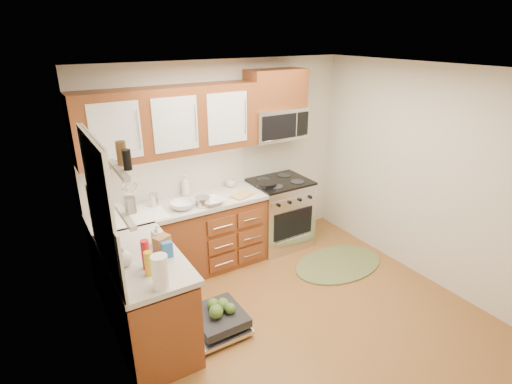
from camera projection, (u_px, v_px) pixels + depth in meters
floor at (302, 317)px, 4.21m from camera, size 3.50×3.50×0.00m
ceiling at (315, 71)px, 3.27m from camera, size 3.50×3.50×0.00m
wall_back at (223, 161)px, 5.13m from camera, size 3.50×0.04×2.50m
wall_front at (491, 315)px, 2.35m from camera, size 3.50×0.04×2.50m
wall_left at (117, 261)px, 2.90m from camera, size 0.04×3.50×2.50m
wall_right at (428, 177)px, 4.58m from camera, size 0.04×3.50×2.50m
base_cabinet_back at (183, 242)px, 4.85m from camera, size 2.05×0.60×0.85m
base_cabinet_left at (147, 302)px, 3.77m from camera, size 0.60×1.25×0.85m
countertop_back at (181, 206)px, 4.67m from camera, size 2.07×0.64×0.05m
countertop_left at (143, 258)px, 3.60m from camera, size 0.64×1.27×0.05m
backsplash_back at (170, 174)px, 4.78m from camera, size 2.05×0.02×0.57m
backsplash_left at (104, 236)px, 3.34m from camera, size 0.02×1.25×0.57m
upper_cabinets at (170, 121)px, 4.41m from camera, size 2.05×0.35×0.75m
cabinet_over_mw at (276, 88)px, 4.98m from camera, size 0.76×0.35×0.47m
range at (279, 213)px, 5.49m from camera, size 0.76×0.64×0.95m
microwave at (276, 123)px, 5.13m from camera, size 0.76×0.38×0.40m
sink at (137, 225)px, 4.44m from camera, size 0.62×0.50×0.26m
dishwasher at (215, 322)px, 4.00m from camera, size 0.70×0.60×0.20m
window at (99, 200)px, 3.19m from camera, size 0.03×1.05×1.05m
window_blind at (96, 160)px, 3.08m from camera, size 0.02×0.96×0.40m
shelf_upper at (119, 170)px, 2.34m from camera, size 0.04×0.40×0.03m
shelf_lower at (125, 216)px, 2.45m from camera, size 0.04×0.40×0.03m
rug at (338, 264)px, 5.15m from camera, size 1.44×1.20×0.02m
skillet at (267, 184)px, 5.13m from camera, size 0.30×0.30×0.05m
stock_pot at (203, 202)px, 4.60m from camera, size 0.21×0.21×0.11m
cutting_board at (242, 195)px, 4.89m from camera, size 0.32×0.26×0.02m
canister at (154, 200)px, 4.57m from camera, size 0.11×0.11×0.16m
paper_towel_roll at (160, 272)px, 3.10m from camera, size 0.14×0.14×0.28m
mustard_bottle at (149, 263)px, 3.28m from camera, size 0.09×0.09×0.22m
red_bottle at (146, 255)px, 3.36m from camera, size 0.08×0.08×0.27m
wooden_box at (162, 243)px, 3.66m from camera, size 0.17×0.15×0.14m
blue_carton at (167, 250)px, 3.55m from camera, size 0.10×0.06×0.15m
bowl_a at (212, 201)px, 4.65m from camera, size 0.30×0.30×0.07m
bowl_b at (182, 205)px, 4.53m from camera, size 0.32×0.32×0.08m
cup at (231, 183)px, 5.16m from camera, size 0.15×0.15×0.10m
soap_bottle_a at (185, 185)px, 4.86m from camera, size 0.11×0.11×0.26m
soap_bottle_b at (157, 235)px, 3.75m from camera, size 0.10×0.11×0.21m
soap_bottle_c at (123, 256)px, 3.41m from camera, size 0.19×0.19×0.19m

